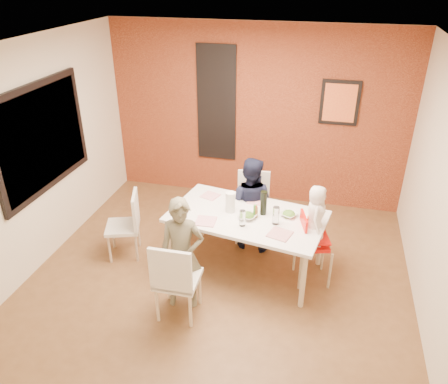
% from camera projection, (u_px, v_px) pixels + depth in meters
% --- Properties ---
extents(ground, '(4.50, 4.50, 0.00)m').
position_uv_depth(ground, '(218.00, 280.00, 5.28)').
color(ground, brown).
rests_on(ground, ground).
extents(ceiling, '(4.50, 4.50, 0.02)m').
position_uv_depth(ceiling, '(216.00, 48.00, 4.01)').
color(ceiling, white).
rests_on(ceiling, wall_back).
extents(wall_back, '(4.50, 0.02, 2.70)m').
position_uv_depth(wall_back, '(256.00, 116.00, 6.57)').
color(wall_back, beige).
rests_on(wall_back, ground).
extents(wall_front, '(4.50, 0.02, 2.70)m').
position_uv_depth(wall_front, '(124.00, 335.00, 2.72)').
color(wall_front, beige).
rests_on(wall_front, ground).
extents(wall_left, '(0.02, 4.50, 2.70)m').
position_uv_depth(wall_left, '(33.00, 159.00, 5.13)').
color(wall_left, beige).
rests_on(wall_left, ground).
extents(wall_right, '(0.02, 4.50, 2.70)m').
position_uv_depth(wall_right, '(445.00, 205.00, 4.16)').
color(wall_right, beige).
rests_on(wall_right, ground).
extents(brick_accent_wall, '(4.50, 0.02, 2.70)m').
position_uv_depth(brick_accent_wall, '(255.00, 116.00, 6.56)').
color(brick_accent_wall, maroon).
rests_on(brick_accent_wall, ground).
extents(picture_window_frame, '(0.05, 1.70, 1.30)m').
position_uv_depth(picture_window_frame, '(42.00, 138.00, 5.20)').
color(picture_window_frame, black).
rests_on(picture_window_frame, wall_left).
extents(picture_window_pane, '(0.02, 1.55, 1.15)m').
position_uv_depth(picture_window_pane, '(43.00, 138.00, 5.20)').
color(picture_window_pane, black).
rests_on(picture_window_pane, wall_left).
extents(glassblock_strip, '(0.55, 0.03, 1.70)m').
position_uv_depth(glassblock_strip, '(217.00, 104.00, 6.60)').
color(glassblock_strip, silver).
rests_on(glassblock_strip, wall_back).
extents(glassblock_surround, '(0.60, 0.03, 1.76)m').
position_uv_depth(glassblock_surround, '(216.00, 104.00, 6.60)').
color(glassblock_surround, black).
rests_on(glassblock_surround, wall_back).
extents(art_print_frame, '(0.54, 0.03, 0.64)m').
position_uv_depth(art_print_frame, '(340.00, 103.00, 6.14)').
color(art_print_frame, black).
rests_on(art_print_frame, wall_back).
extents(art_print_canvas, '(0.44, 0.01, 0.54)m').
position_uv_depth(art_print_canvas, '(340.00, 103.00, 6.13)').
color(art_print_canvas, orange).
rests_on(art_print_canvas, wall_back).
extents(dining_table, '(1.95, 1.29, 0.75)m').
position_uv_depth(dining_table, '(247.00, 220.00, 5.19)').
color(dining_table, white).
rests_on(dining_table, ground).
extents(chair_near, '(0.45, 0.45, 0.95)m').
position_uv_depth(chair_near, '(175.00, 278.00, 4.48)').
color(chair_near, white).
rests_on(chair_near, ground).
extents(chair_far, '(0.47, 0.47, 0.94)m').
position_uv_depth(chair_far, '(252.00, 202.00, 5.92)').
color(chair_far, silver).
rests_on(chair_far, ground).
extents(chair_left, '(0.52, 0.52, 0.88)m').
position_uv_depth(chair_left, '(128.00, 222.00, 5.53)').
color(chair_left, silver).
rests_on(chair_left, ground).
extents(high_chair, '(0.46, 0.46, 0.90)m').
position_uv_depth(high_chair, '(311.00, 242.00, 5.05)').
color(high_chair, red).
rests_on(high_chair, ground).
extents(child_near, '(0.53, 0.40, 1.31)m').
position_uv_depth(child_near, '(182.00, 254.00, 4.63)').
color(child_near, '#615C45').
rests_on(child_near, ground).
extents(child_far, '(0.67, 0.54, 1.27)m').
position_uv_depth(child_far, '(250.00, 203.00, 5.65)').
color(child_far, black).
rests_on(child_far, ground).
extents(toddler, '(0.24, 0.36, 0.72)m').
position_uv_depth(toddler, '(316.00, 215.00, 4.89)').
color(toddler, silver).
rests_on(toddler, high_chair).
extents(plate_near_left, '(0.24, 0.24, 0.01)m').
position_uv_depth(plate_near_left, '(206.00, 221.00, 5.03)').
color(plate_near_left, white).
rests_on(plate_near_left, dining_table).
extents(plate_far_mid, '(0.22, 0.22, 0.01)m').
position_uv_depth(plate_far_mid, '(256.00, 201.00, 5.46)').
color(plate_far_mid, white).
rests_on(plate_far_mid, dining_table).
extents(plate_near_right, '(0.29, 0.29, 0.01)m').
position_uv_depth(plate_near_right, '(280.00, 234.00, 4.79)').
color(plate_near_right, silver).
rests_on(plate_near_right, dining_table).
extents(plate_far_left, '(0.26, 0.26, 0.01)m').
position_uv_depth(plate_far_left, '(210.00, 196.00, 5.58)').
color(plate_far_left, white).
rests_on(plate_far_left, dining_table).
extents(salad_bowl_a, '(0.26, 0.26, 0.05)m').
position_uv_depth(salad_bowl_a, '(248.00, 216.00, 5.09)').
color(salad_bowl_a, white).
rests_on(salad_bowl_a, dining_table).
extents(salad_bowl_b, '(0.25, 0.25, 0.05)m').
position_uv_depth(salad_bowl_b, '(289.00, 214.00, 5.13)').
color(salad_bowl_b, white).
rests_on(salad_bowl_b, dining_table).
extents(wine_bottle, '(0.08, 0.08, 0.30)m').
position_uv_depth(wine_bottle, '(264.00, 203.00, 5.12)').
color(wine_bottle, black).
rests_on(wine_bottle, dining_table).
extents(wine_glass_a, '(0.07, 0.07, 0.19)m').
position_uv_depth(wine_glass_a, '(242.00, 218.00, 4.91)').
color(wine_glass_a, white).
rests_on(wine_glass_a, dining_table).
extents(wine_glass_b, '(0.08, 0.08, 0.22)m').
position_uv_depth(wine_glass_b, '(276.00, 216.00, 4.94)').
color(wine_glass_b, white).
rests_on(wine_glass_b, dining_table).
extents(paper_towel_roll, '(0.11, 0.11, 0.25)m').
position_uv_depth(paper_towel_roll, '(230.00, 202.00, 5.18)').
color(paper_towel_roll, white).
rests_on(paper_towel_roll, dining_table).
extents(condiment_red, '(0.04, 0.04, 0.15)m').
position_uv_depth(condiment_red, '(256.00, 211.00, 5.10)').
color(condiment_red, red).
rests_on(condiment_red, dining_table).
extents(condiment_green, '(0.04, 0.04, 0.15)m').
position_uv_depth(condiment_green, '(255.00, 211.00, 5.10)').
color(condiment_green, '#3B7A28').
rests_on(condiment_green, dining_table).
extents(condiment_brown, '(0.03, 0.03, 0.13)m').
position_uv_depth(condiment_brown, '(256.00, 212.00, 5.09)').
color(condiment_brown, brown).
rests_on(condiment_brown, dining_table).
extents(sippy_cup, '(0.06, 0.06, 0.10)m').
position_uv_depth(sippy_cup, '(310.00, 220.00, 4.97)').
color(sippy_cup, orange).
rests_on(sippy_cup, dining_table).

